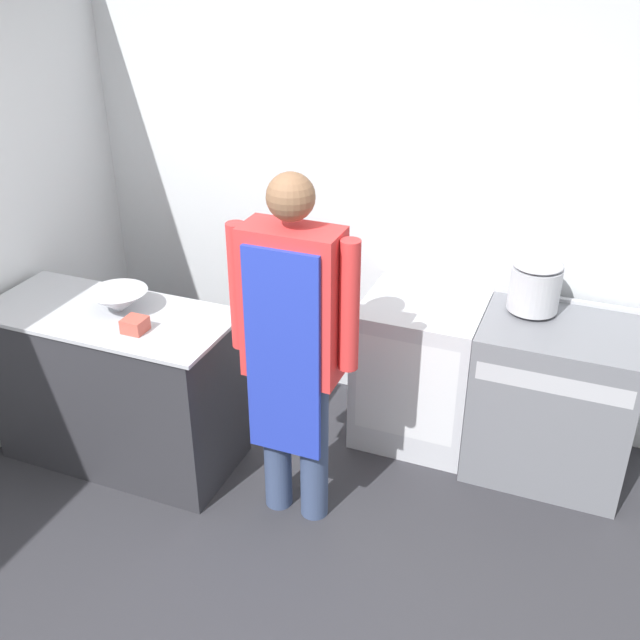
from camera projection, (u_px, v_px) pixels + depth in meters
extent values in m
plane|color=#2D2D33|center=(193.00, 634.00, 3.20)|extent=(14.00, 14.00, 0.00)
cube|color=silver|center=(361.00, 186.00, 4.29)|extent=(8.00, 0.05, 2.70)
cube|color=#2D2D33|center=(118.00, 388.00, 4.08)|extent=(1.28, 0.59, 0.89)
cube|color=#B2B5BC|center=(107.00, 315.00, 3.87)|extent=(1.33, 0.61, 0.02)
cube|color=slate|center=(552.00, 399.00, 3.99)|extent=(0.81, 0.63, 0.88)
cube|color=#B2B5BC|center=(553.00, 383.00, 3.61)|extent=(0.75, 0.03, 0.10)
cube|color=#B2B5BC|center=(571.00, 301.00, 4.03)|extent=(0.81, 0.03, 0.02)
cube|color=silver|center=(419.00, 370.00, 4.28)|extent=(0.65, 0.60, 0.85)
cube|color=silver|center=(405.00, 390.00, 4.01)|extent=(0.55, 0.02, 0.60)
cylinder|color=#38476B|center=(277.00, 438.00, 3.74)|extent=(0.14, 0.14, 0.82)
cylinder|color=#38476B|center=(314.00, 448.00, 3.67)|extent=(0.14, 0.14, 0.82)
cube|color=red|center=(293.00, 304.00, 3.34)|extent=(0.45, 0.22, 0.72)
cube|color=#2338B2|center=(283.00, 358.00, 3.34)|extent=(0.36, 0.02, 1.04)
cylinder|color=red|center=(239.00, 287.00, 3.41)|extent=(0.09, 0.09, 0.62)
cylinder|color=red|center=(349.00, 307.00, 3.23)|extent=(0.09, 0.09, 0.62)
sphere|color=brown|center=(291.00, 197.00, 3.10)|extent=(0.21, 0.21, 0.21)
cone|color=#B2B5BC|center=(119.00, 301.00, 3.85)|extent=(0.31, 0.31, 0.12)
cube|color=#B24C3F|center=(135.00, 325.00, 3.67)|extent=(0.11, 0.11, 0.07)
cylinder|color=#B2B5BC|center=(535.00, 288.00, 3.87)|extent=(0.26, 0.26, 0.23)
ellipsoid|color=#B2B5BC|center=(538.00, 264.00, 3.81)|extent=(0.26, 0.26, 0.05)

